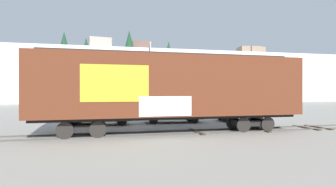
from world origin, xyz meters
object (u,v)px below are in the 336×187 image
Objects in this scene: freight_car at (172,87)px; parked_car_silver at (238,112)px; parked_car_black at (172,112)px; flagpole at (150,66)px; parked_car_tan at (99,115)px.

freight_car reaches higher than parked_car_silver.
parked_car_silver is at bearing 37.30° from freight_car.
flagpole is at bearing 93.92° from parked_car_black.
parked_car_black is at bearing -86.08° from flagpole.
parked_car_black is (0.54, -7.84, -4.48)m from flagpole.
parked_car_tan is 11.68m from parked_car_silver.
parked_car_black is at bearing 4.83° from parked_car_tan.
freight_car reaches higher than parked_car_tan.
flagpole is 1.64× the size of parked_car_tan.
flagpole reaches higher than parked_car_black.
flagpole is 1.62× the size of parked_car_black.
flagpole reaches higher than parked_car_tan.
freight_car is 3.76× the size of parked_car_silver.
parked_car_tan is 1.12× the size of parked_car_silver.
flagpole reaches higher than parked_car_silver.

